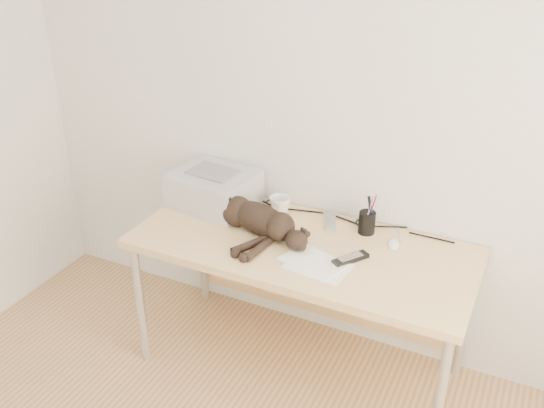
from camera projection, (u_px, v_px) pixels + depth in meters
The scene contains 11 objects.
wall_back at pixel (335, 107), 2.85m from camera, with size 3.50×3.50×0.00m, color silver.
desk at pixel (308, 259), 2.95m from camera, with size 1.60×0.70×0.74m.
printer at pixel (214, 188), 3.13m from camera, with size 0.44×0.38×0.19m.
papers at pixel (315, 264), 2.67m from camera, with size 0.33×0.26×0.01m.
cat at pixel (256, 219), 2.89m from camera, with size 0.66×0.42×0.16m.
mug at pixel (280, 206), 3.05m from camera, with size 0.11×0.11×0.10m, color white.
pen_cup at pixel (367, 222), 2.89m from camera, with size 0.08×0.08×0.20m.
remote_grey at pixel (331, 221), 3.00m from camera, with size 0.05×0.17×0.02m, color slate.
remote_black at pixel (351, 259), 2.69m from camera, with size 0.05×0.18×0.02m, color black.
mouse at pixel (393, 242), 2.81m from camera, with size 0.06×0.10×0.03m, color white.
cable_tangle at pixel (326, 214), 3.07m from camera, with size 1.36×0.09×0.01m, color black, non-canonical shape.
Camera 1 is at (0.92, -0.84, 2.22)m, focal length 40.00 mm.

